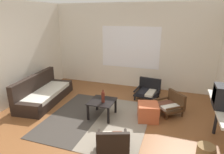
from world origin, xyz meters
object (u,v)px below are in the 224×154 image
at_px(ottoman_orange, 148,112).
at_px(wicker_basket, 206,151).
at_px(couch, 44,94).
at_px(armchair_corner, 171,104).
at_px(coffee_table, 102,104).
at_px(armchair_striped_foreground, 113,143).
at_px(glass_bottle, 103,97).
at_px(armchair_by_window, 148,90).

xyz_separation_m(ottoman_orange, wicker_basket, (1.13, -0.92, -0.09)).
bearing_deg(wicker_basket, couch, 166.08).
bearing_deg(armchair_corner, couch, -172.92).
bearing_deg(wicker_basket, ottoman_orange, 140.88).
xyz_separation_m(coffee_table, wicker_basket, (2.18, -0.72, -0.23)).
relative_size(couch, armchair_striped_foreground, 2.71).
distance_m(couch, armchair_striped_foreground, 2.97).
xyz_separation_m(couch, armchair_striped_foreground, (2.55, -1.53, 0.05)).
bearing_deg(armchair_corner, ottoman_orange, -133.21).
height_order(armchair_striped_foreground, glass_bottle, glass_bottle).
xyz_separation_m(couch, glass_bottle, (1.92, -0.35, 0.31)).
bearing_deg(ottoman_orange, couch, 178.31).
xyz_separation_m(coffee_table, armchair_corner, (1.53, 0.71, -0.09)).
xyz_separation_m(armchair_corner, glass_bottle, (-1.48, -0.77, 0.29)).
distance_m(couch, armchair_by_window, 2.97).
relative_size(armchair_by_window, glass_bottle, 2.36).
xyz_separation_m(armchair_striped_foreground, ottoman_orange, (0.37, 1.44, -0.07)).
bearing_deg(glass_bottle, armchair_striped_foreground, -62.04).
xyz_separation_m(couch, ottoman_orange, (2.92, -0.09, -0.03)).
height_order(armchair_by_window, armchair_corner, armchair_by_window).
relative_size(armchair_by_window, armchair_corner, 0.89).
distance_m(couch, ottoman_orange, 2.92).
xyz_separation_m(coffee_table, armchair_by_window, (0.85, 1.47, -0.10)).
xyz_separation_m(couch, coffee_table, (1.87, -0.29, 0.11)).
bearing_deg(couch, coffee_table, -8.70).
bearing_deg(wicker_basket, coffee_table, 161.77).
distance_m(couch, coffee_table, 1.90).
bearing_deg(couch, armchair_corner, 7.08).
distance_m(glass_bottle, wicker_basket, 2.27).
relative_size(armchair_striped_foreground, armchair_corner, 0.92).
xyz_separation_m(couch, wicker_basket, (4.05, -1.00, -0.12)).
bearing_deg(coffee_table, armchair_corner, 24.92).
bearing_deg(armchair_corner, armchair_by_window, 131.50).
distance_m(armchair_by_window, ottoman_orange, 1.28).
bearing_deg(coffee_table, armchair_by_window, 59.81).
relative_size(couch, glass_bottle, 6.60).
xyz_separation_m(armchair_by_window, armchair_striped_foreground, (-0.18, -2.71, 0.04)).
bearing_deg(glass_bottle, ottoman_orange, 14.71).
distance_m(armchair_by_window, glass_bottle, 1.76).
distance_m(armchair_corner, wicker_basket, 1.57).
distance_m(coffee_table, armchair_corner, 1.69).
relative_size(ottoman_orange, glass_bottle, 1.51).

